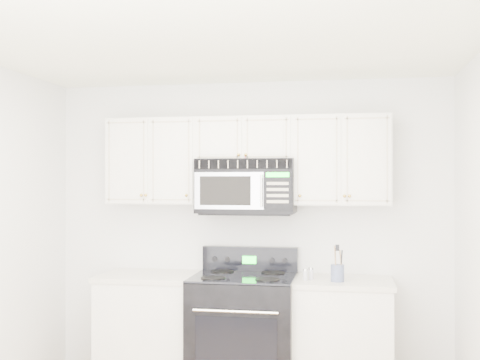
# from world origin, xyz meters

# --- Properties ---
(room) EXTENTS (3.51, 3.51, 2.61)m
(room) POSITION_xyz_m (0.00, 0.00, 1.30)
(room) COLOR olive
(room) RESTS_ON ground
(base_cabinet_left) EXTENTS (0.86, 0.65, 0.92)m
(base_cabinet_left) POSITION_xyz_m (-0.80, 1.44, 0.43)
(base_cabinet_left) COLOR white
(base_cabinet_left) RESTS_ON ground
(base_cabinet_right) EXTENTS (0.86, 0.65, 0.92)m
(base_cabinet_right) POSITION_xyz_m (0.80, 1.44, 0.43)
(base_cabinet_right) COLOR white
(base_cabinet_right) RESTS_ON ground
(range) EXTENTS (0.84, 0.76, 1.14)m
(range) POSITION_xyz_m (0.02, 1.40, 0.48)
(range) COLOR black
(range) RESTS_ON ground
(upper_cabinets) EXTENTS (2.44, 0.37, 0.75)m
(upper_cabinets) POSITION_xyz_m (0.00, 1.58, 1.93)
(upper_cabinets) COLOR white
(upper_cabinets) RESTS_ON ground
(microwave) EXTENTS (0.83, 0.47, 0.46)m
(microwave) POSITION_xyz_m (0.01, 1.54, 1.68)
(microwave) COLOR black
(microwave) RESTS_ON ground
(utensil_crock) EXTENTS (0.11, 0.11, 0.29)m
(utensil_crock) POSITION_xyz_m (0.79, 1.32, 0.99)
(utensil_crock) COLOR slate
(utensil_crock) RESTS_ON base_cabinet_right
(shaker_salt) EXTENTS (0.04, 0.04, 0.09)m
(shaker_salt) POSITION_xyz_m (0.53, 1.33, 0.97)
(shaker_salt) COLOR #B4B2C3
(shaker_salt) RESTS_ON base_cabinet_right
(shaker_pepper) EXTENTS (0.04, 0.04, 0.10)m
(shaker_pepper) POSITION_xyz_m (0.57, 1.39, 0.97)
(shaker_pepper) COLOR #B4B2C3
(shaker_pepper) RESTS_ON base_cabinet_right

